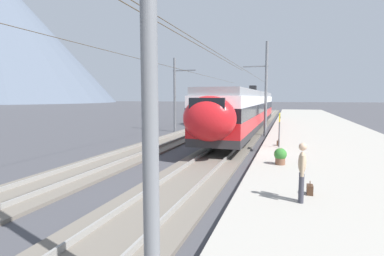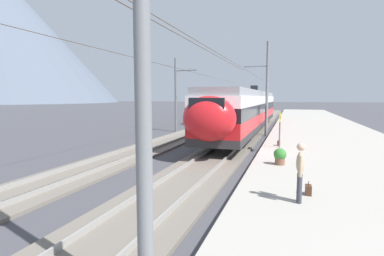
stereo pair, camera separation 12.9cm
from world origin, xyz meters
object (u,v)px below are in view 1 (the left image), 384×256
train_near_platform (247,109)px  handbag_beside_passenger (310,189)px  catenary_mast_west (141,29)px  handbag_near_sign (278,143)px  platform_sign (280,122)px  catenary_mast_far_side (176,93)px  train_far_track (231,104)px  catenary_mast_mid (265,88)px  passenger_walking (302,169)px  potted_plant_platform_edge (280,155)px

train_near_platform → handbag_beside_passenger: bearing=-166.6°
catenary_mast_west → handbag_beside_passenger: size_ratio=99.65×
train_near_platform → handbag_beside_passenger: (-18.34, -4.38, -1.70)m
catenary_mast_west → handbag_near_sign: catenary_mast_west is taller
catenary_mast_west → platform_sign: 14.62m
catenary_mast_far_side → train_far_track: bearing=-5.4°
train_near_platform → catenary_mast_mid: 3.14m
catenary_mast_west → handbag_near_sign: (15.05, -1.44, -3.73)m
handbag_near_sign → passenger_walking: bearing=-174.6°
train_near_platform → potted_plant_platform_edge: (-14.37, -3.41, -1.45)m
train_near_platform → catenary_mast_far_side: bearing=97.9°
train_near_platform → platform_sign: size_ratio=14.23×
handbag_beside_passenger → potted_plant_platform_edge: bearing=13.8°
train_near_platform → train_far_track: size_ratio=1.01×
catenary_mast_mid → catenary_mast_west: bearing=-180.0°
catenary_mast_mid → passenger_walking: 17.69m
train_near_platform → potted_plant_platform_edge: bearing=-166.7°
platform_sign → potted_plant_platform_edge: bearing=-177.6°
passenger_walking → potted_plant_platform_edge: bearing=8.3°
handbag_beside_passenger → catenary_mast_west: bearing=154.8°
train_far_track → catenary_mast_mid: size_ratio=0.68×
catenary_mast_mid → handbag_beside_passenger: 17.11m
train_far_track → potted_plant_platform_edge: (-32.69, -8.21, -1.45)m
catenary_mast_mid → potted_plant_platform_edge: bearing=-172.2°
train_near_platform → platform_sign: 10.22m
platform_sign → potted_plant_platform_edge: 4.81m
train_near_platform → catenary_mast_far_side: size_ratio=0.69×
platform_sign → passenger_walking: size_ratio=1.20×
catenary_mast_west → catenary_mast_mid: bearing=0.0°
catenary_mast_far_side → passenger_walking: bearing=-149.6°
train_far_track → handbag_beside_passenger: bearing=-165.9°
train_near_platform → passenger_walking: bearing=-167.9°
handbag_beside_passenger → train_far_track: bearing=14.1°
train_far_track → catenary_mast_far_side: bearing=174.6°
train_near_platform → passenger_walking: 19.59m
passenger_walking → potted_plant_platform_edge: (4.76, 0.69, -0.54)m
handbag_near_sign → catenary_mast_far_side: bearing=50.3°
passenger_walking → potted_plant_platform_edge: size_ratio=2.32×
catenary_mast_west → handbag_beside_passenger: (5.70, -2.68, -3.73)m
train_near_platform → catenary_mast_west: catenary_mast_west is taller
potted_plant_platform_edge → passenger_walking: bearing=-171.7°
potted_plant_platform_edge → platform_sign: bearing=2.4°
platform_sign → passenger_walking: 9.49m
catenary_mast_far_side → passenger_walking: 21.27m
platform_sign → passenger_walking: (-9.43, -0.89, -0.55)m
train_near_platform → catenary_mast_west: size_ratio=0.69×
potted_plant_platform_edge → handbag_near_sign: bearing=2.8°
catenary_mast_far_side → potted_plant_platform_edge: 17.03m
train_far_track → potted_plant_platform_edge: size_ratio=39.08×
catenary_mast_mid → potted_plant_platform_edge: 13.10m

